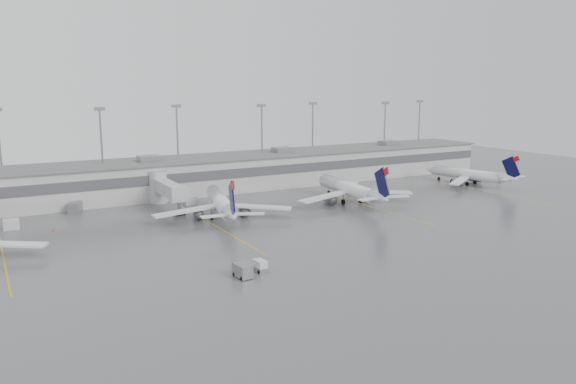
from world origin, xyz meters
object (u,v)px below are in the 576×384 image
jet_mid_right (351,189)px  baggage_tug (260,267)px  jet_far_right (470,174)px  jet_mid_left (222,203)px

jet_mid_right → baggage_tug: size_ratio=11.82×
jet_mid_right → jet_far_right: size_ratio=1.15×
jet_mid_left → jet_far_right: 70.23m
jet_mid_left → jet_mid_right: size_ratio=0.96×
jet_mid_left → jet_mid_right: bearing=13.0°
jet_far_right → baggage_tug: size_ratio=10.31×
jet_mid_left → jet_far_right: (70.17, 3.04, -0.30)m
jet_mid_left → jet_mid_right: 30.00m
jet_far_right → jet_mid_left: bearing=171.2°
jet_mid_left → jet_far_right: jet_mid_left is taller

